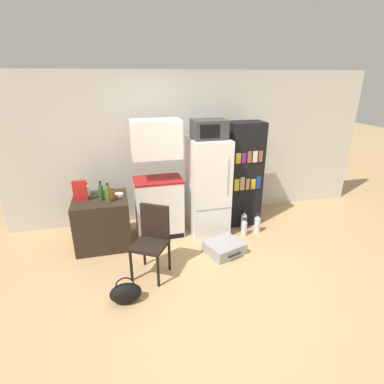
# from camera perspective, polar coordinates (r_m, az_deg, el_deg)

# --- Properties ---
(ground_plane) EXTENTS (24.00, 24.00, 0.00)m
(ground_plane) POSITION_cam_1_polar(r_m,az_deg,el_deg) (4.02, 5.56, -15.83)
(ground_plane) COLOR tan
(wall_back) EXTENTS (6.40, 0.10, 2.52)m
(wall_back) POSITION_cam_1_polar(r_m,az_deg,el_deg) (5.31, 0.79, 8.60)
(wall_back) COLOR beige
(wall_back) RESTS_ON ground_plane
(side_table) EXTENTS (0.79, 0.72, 0.75)m
(side_table) POSITION_cam_1_polar(r_m,az_deg,el_deg) (4.72, -16.68, -5.40)
(side_table) COLOR #2D2319
(side_table) RESTS_ON ground_plane
(kitchen_hutch) EXTENTS (0.74, 0.50, 1.84)m
(kitchen_hutch) POSITION_cam_1_polar(r_m,az_deg,el_deg) (4.67, -6.49, 1.26)
(kitchen_hutch) COLOR white
(kitchen_hutch) RESTS_ON ground_plane
(refrigerator) EXTENTS (0.59, 0.68, 1.54)m
(refrigerator) POSITION_cam_1_polar(r_m,az_deg,el_deg) (4.78, 3.01, 1.02)
(refrigerator) COLOR white
(refrigerator) RESTS_ON ground_plane
(microwave) EXTENTS (0.50, 0.40, 0.28)m
(microwave) POSITION_cam_1_polar(r_m,az_deg,el_deg) (4.54, 3.24, 11.87)
(microwave) COLOR #333333
(microwave) RESTS_ON refrigerator
(bookshelf) EXTENTS (0.57, 0.39, 1.75)m
(bookshelf) POSITION_cam_1_polar(r_m,az_deg,el_deg) (5.09, 9.75, 3.27)
(bookshelf) COLOR black
(bookshelf) RESTS_ON ground_plane
(bottle_green_tall) EXTENTS (0.06, 0.06, 0.29)m
(bottle_green_tall) POSITION_cam_1_polar(r_m,az_deg,el_deg) (4.46, -16.92, -0.03)
(bottle_green_tall) COLOR #1E6028
(bottle_green_tall) RESTS_ON side_table
(bottle_olive_oil) EXTENTS (0.08, 0.08, 0.28)m
(bottle_olive_oil) POSITION_cam_1_polar(r_m,az_deg,el_deg) (4.37, -15.68, -0.35)
(bottle_olive_oil) COLOR #566619
(bottle_olive_oil) RESTS_ON side_table
(bottle_amber_beer) EXTENTS (0.06, 0.06, 0.15)m
(bottle_amber_beer) POSITION_cam_1_polar(r_m,az_deg,el_deg) (4.49, -14.86, -0.43)
(bottle_amber_beer) COLOR brown
(bottle_amber_beer) RESTS_ON side_table
(bottle_milk_white) EXTENTS (0.08, 0.08, 0.19)m
(bottle_milk_white) POSITION_cam_1_polar(r_m,az_deg,el_deg) (4.71, -19.38, 0.31)
(bottle_milk_white) COLOR white
(bottle_milk_white) RESTS_ON side_table
(bowl) EXTENTS (0.13, 0.13, 0.04)m
(bowl) POSITION_cam_1_polar(r_m,az_deg,el_deg) (4.58, -13.76, -0.52)
(bowl) COLOR silver
(bowl) RESTS_ON side_table
(cereal_box) EXTENTS (0.19, 0.07, 0.30)m
(cereal_box) POSITION_cam_1_polar(r_m,az_deg,el_deg) (4.53, -20.56, 0.25)
(cereal_box) COLOR red
(cereal_box) RESTS_ON side_table
(chair) EXTENTS (0.55, 0.55, 0.92)m
(chair) POSITION_cam_1_polar(r_m,az_deg,el_deg) (3.86, -7.52, -8.14)
(chair) COLOR black
(chair) RESTS_ON ground_plane
(suitcase_large_flat) EXTENTS (0.62, 0.57, 0.17)m
(suitcase_large_flat) POSITION_cam_1_polar(r_m,az_deg,el_deg) (4.46, 6.17, -10.49)
(suitcase_large_flat) COLOR #99999E
(suitcase_large_flat) RESTS_ON ground_plane
(handbag) EXTENTS (0.36, 0.20, 0.33)m
(handbag) POSITION_cam_1_polar(r_m,az_deg,el_deg) (3.65, -12.52, -18.25)
(handbag) COLOR black
(handbag) RESTS_ON ground_plane
(water_bottle_front) EXTENTS (0.10, 0.10, 0.33)m
(water_bottle_front) POSITION_cam_1_polar(r_m,az_deg,el_deg) (5.07, 12.33, -6.07)
(water_bottle_front) COLOR silver
(water_bottle_front) RESTS_ON ground_plane
(water_bottle_middle) EXTENTS (0.10, 0.10, 0.33)m
(water_bottle_middle) POSITION_cam_1_polar(r_m,az_deg,el_deg) (5.11, 9.81, -5.59)
(water_bottle_middle) COLOR silver
(water_bottle_middle) RESTS_ON ground_plane
(water_bottle_back) EXTENTS (0.09, 0.09, 0.30)m
(water_bottle_back) POSITION_cam_1_polar(r_m,az_deg,el_deg) (4.93, 9.89, -6.79)
(water_bottle_back) COLOR silver
(water_bottle_back) RESTS_ON ground_plane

